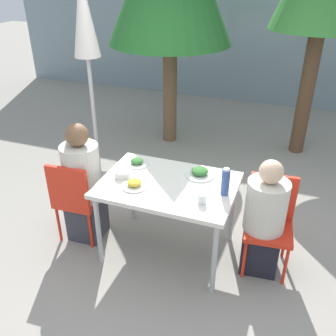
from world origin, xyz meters
The scene contains 14 objects.
ground_plane centered at (0.00, 0.00, 0.00)m, with size 24.00×24.00×0.00m, color gray.
building_facade centered at (0.00, 4.68, 1.50)m, with size 10.00×0.20×3.00m.
dining_table centered at (0.00, 0.00, 0.68)m, with size 1.17×0.82×0.75m.
chair_left centered at (-0.88, -0.13, 0.50)m, with size 0.42×0.42×0.86m.
person_left centered at (-0.83, -0.05, 0.56)m, with size 0.35×0.35×1.20m.
chair_right centered at (0.87, 0.17, 0.50)m, with size 0.44×0.44×0.86m.
person_right centered at (0.83, 0.08, 0.50)m, with size 0.35×0.35×1.08m.
closed_umbrella centered at (-1.23, 0.89, 1.75)m, with size 0.36×0.36×2.38m.
plate_0 centered at (-0.39, 0.22, 0.77)m, with size 0.22×0.22×0.06m.
plate_1 centered at (-0.25, -0.15, 0.77)m, with size 0.23×0.23×0.06m.
plate_2 centered at (0.22, 0.22, 0.78)m, with size 0.27×0.27×0.07m.
bottle centered at (0.49, 0.00, 0.86)m, with size 0.07×0.07×0.24m.
drinking_cup centered at (0.35, -0.19, 0.79)m, with size 0.07×0.07×0.08m.
salad_bowl centered at (-0.42, -0.03, 0.78)m, with size 0.15×0.15×0.06m.
Camera 1 is at (0.95, -2.59, 2.44)m, focal length 40.00 mm.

